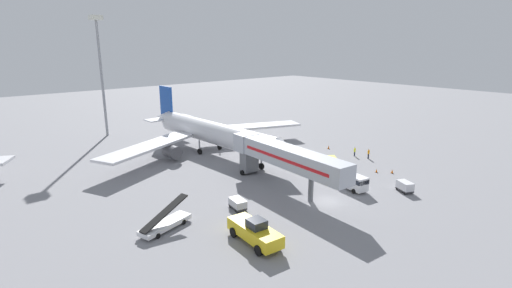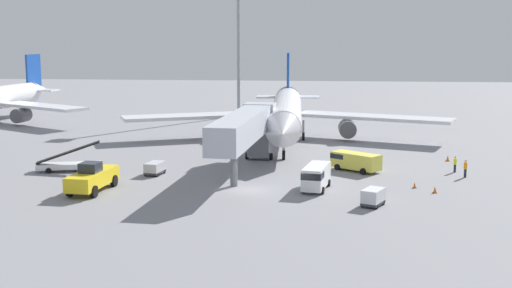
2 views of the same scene
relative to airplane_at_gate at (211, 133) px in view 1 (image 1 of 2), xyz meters
The scene contains 15 objects.
ground_plane 30.33m from the airplane_at_gate, 93.61° to the right, with size 300.00×300.00×0.00m, color gray.
airplane_at_gate is the anchor object (origin of this frame).
jet_bridge 22.57m from the airplane_at_gate, 97.56° to the right, with size 4.94×22.46×6.54m.
pushback_tug 36.05m from the airplane_at_gate, 116.92° to the right, with size 3.19×7.33×2.79m.
belt_loader_truck 32.05m from the airplane_at_gate, 133.60° to the right, with size 6.88×3.61×3.17m.
service_van_near_center 29.87m from the airplane_at_gate, 81.45° to the right, with size 2.78×5.60×2.30m.
service_van_far_right 21.84m from the airplane_at_gate, 67.02° to the right, with size 5.48×4.89×1.94m.
baggage_cart_outer_left 27.26m from the airplane_at_gate, 117.09° to the right, with size 1.89×2.74×1.31m.
baggage_cart_far_center 36.41m from the airplane_at_gate, 75.05° to the right, with size 2.27×2.73×1.49m.
ground_crew_worker_foreground 29.85m from the airplane_at_gate, 48.83° to the right, with size 0.39×0.39×1.84m.
ground_crew_worker_midground 27.57m from the airplane_at_gate, 46.06° to the right, with size 0.47×0.47×1.73m.
safety_cone_alpha 33.56m from the airplane_at_gate, 62.53° to the right, with size 0.41×0.41×0.62m.
safety_cone_bravo 31.17m from the airplane_at_gate, 63.53° to the right, with size 0.37×0.37×0.56m.
safety_cone_charlie 23.78m from the airplane_at_gate, 34.28° to the right, with size 0.44×0.44×0.67m.
apron_light_mast 32.71m from the airplane_at_gate, 109.80° to the left, with size 2.40×2.40×26.42m.
Camera 1 is at (-38.17, -29.83, 20.43)m, focal length 26.81 mm.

